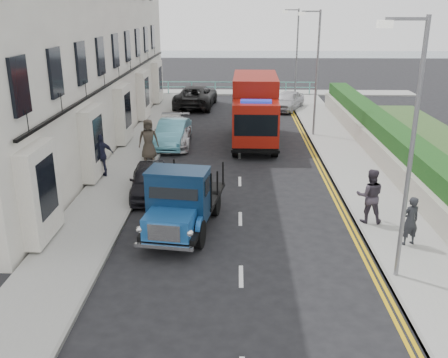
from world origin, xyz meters
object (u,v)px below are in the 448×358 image
at_px(lamp_mid, 315,66).
at_px(pedestrian_east_near, 410,221).
at_px(parked_car_front, 150,180).
at_px(lamp_far, 295,51).
at_px(red_lorry, 255,108).
at_px(bedford_lorry, 180,205).
at_px(lamp_near, 408,139).

height_order(lamp_mid, pedestrian_east_near, lamp_mid).
relative_size(lamp_mid, parked_car_front, 1.89).
relative_size(lamp_far, pedestrian_east_near, 4.42).
relative_size(lamp_mid, lamp_far, 1.00).
bearing_deg(red_lorry, lamp_far, 74.93).
bearing_deg(bedford_lorry, lamp_mid, 73.65).
bearing_deg(lamp_far, red_lorry, -106.27).
relative_size(lamp_far, parked_car_front, 1.89).
relative_size(red_lorry, parked_car_front, 1.86).
bearing_deg(parked_car_front, lamp_near, -46.04).
bearing_deg(lamp_near, parked_car_front, 140.98).
bearing_deg(bedford_lorry, parked_car_front, 122.48).
relative_size(bedford_lorry, pedestrian_east_near, 3.16).
relative_size(lamp_mid, bedford_lorry, 1.40).
relative_size(lamp_far, bedford_lorry, 1.40).
height_order(lamp_far, bedford_lorry, lamp_far).
relative_size(lamp_near, lamp_far, 1.00).
bearing_deg(lamp_mid, parked_car_front, -128.73).
distance_m(parked_car_front, pedestrian_east_near, 9.87).
height_order(bedford_lorry, parked_car_front, bedford_lorry).
xyz_separation_m(lamp_far, parked_car_front, (-7.78, -19.70, -3.37)).
bearing_deg(lamp_mid, red_lorry, -156.72).
bearing_deg(parked_car_front, bedford_lorry, -73.01).
distance_m(red_lorry, pedestrian_east_near, 13.43).
height_order(red_lorry, parked_car_front, red_lorry).
distance_m(lamp_near, lamp_mid, 16.00).
bearing_deg(bedford_lorry, pedestrian_east_near, 2.39).
height_order(lamp_mid, bedford_lorry, lamp_mid).
relative_size(bedford_lorry, red_lorry, 0.72).
relative_size(lamp_near, parked_car_front, 1.89).
bearing_deg(lamp_mid, lamp_far, 90.00).
xyz_separation_m(bedford_lorry, pedestrian_east_near, (7.21, -0.77, -0.13)).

